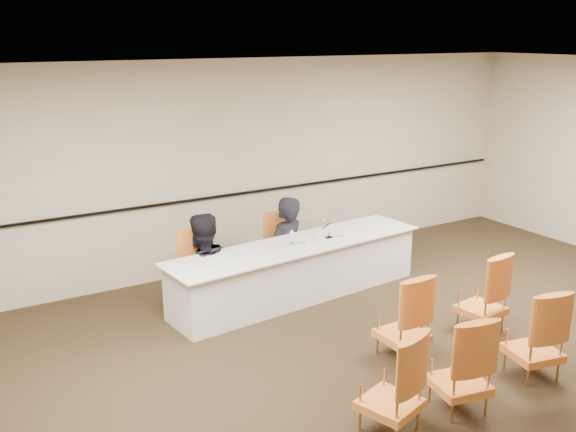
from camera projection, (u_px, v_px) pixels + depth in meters
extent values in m
plane|color=black|center=(431.00, 383.00, 6.32)|extent=(10.00, 10.00, 0.00)
plane|color=white|center=(452.00, 73.00, 5.50)|extent=(10.00, 10.00, 0.00)
cube|color=tan|center=(243.00, 165.00, 9.21)|extent=(10.00, 0.04, 3.00)
cube|color=black|center=(245.00, 193.00, 9.28)|extent=(9.80, 0.04, 0.03)
imported|color=black|center=(286.00, 259.00, 8.87)|extent=(0.75, 0.63, 1.77)
imported|color=black|center=(202.00, 280.00, 8.13)|extent=(0.96, 0.81, 1.75)
cube|color=silver|center=(332.00, 236.00, 8.55)|extent=(0.33, 0.26, 0.00)
cylinder|color=silver|center=(307.00, 239.00, 8.26)|extent=(0.08, 0.08, 0.10)
cylinder|color=white|center=(345.00, 232.00, 8.52)|extent=(0.09, 0.09, 0.11)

